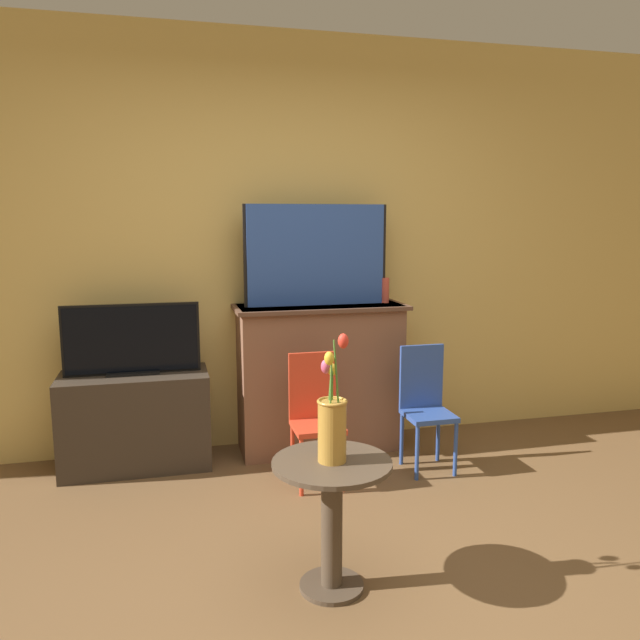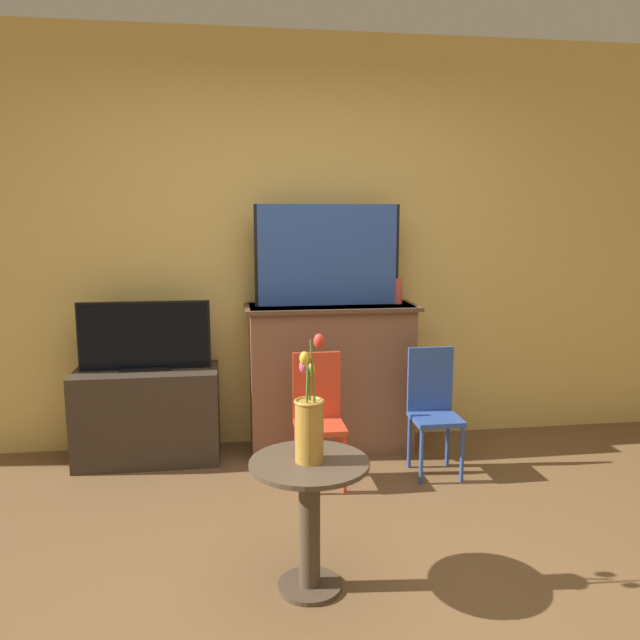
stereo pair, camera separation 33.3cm
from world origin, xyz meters
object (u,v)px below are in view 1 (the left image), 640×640
tv_monitor (132,340)px  vase_tulips (332,423)px  chair_blue (425,401)px  painting (316,255)px  chair_red (315,412)px

tv_monitor → vase_tulips: 1.76m
chair_blue → vase_tulips: (-0.89, -1.11, 0.30)m
painting → vase_tulips: 1.71m
tv_monitor → painting: bearing=1.8°
chair_blue → painting: bearing=140.1°
tv_monitor → chair_red: size_ratio=1.07×
painting → tv_monitor: (-1.15, -0.04, -0.49)m
painting → chair_blue: 1.14m
tv_monitor → vase_tulips: size_ratio=1.53×
tv_monitor → chair_blue: (1.72, -0.44, -0.38)m
tv_monitor → chair_red: bearing=-25.3°
chair_blue → chair_red: bearing=-176.5°
painting → chair_red: (-0.13, -0.52, -0.87)m
chair_red → tv_monitor: bearing=154.7°
vase_tulips → chair_red: bearing=80.1°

